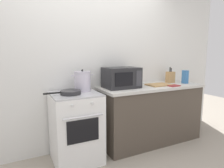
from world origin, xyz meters
name	(u,v)px	position (x,y,z in m)	size (l,w,h in m)	color
back_wall	(108,65)	(0.30, 0.97, 1.25)	(4.40, 0.10, 2.50)	silver
lower_cabinet_right	(151,115)	(0.90, 0.62, 0.44)	(1.64, 0.56, 0.88)	#4C4238
countertop_right	(152,87)	(0.90, 0.62, 0.90)	(1.70, 0.60, 0.04)	beige
stove	(76,127)	(-0.35, 0.60, 0.46)	(0.60, 0.64, 0.92)	white
stock_pot	(83,81)	(-0.21, 0.70, 1.05)	(0.31, 0.23, 0.29)	silver
frying_pan	(70,92)	(-0.43, 0.54, 0.95)	(0.45, 0.25, 0.05)	#28282B
microwave	(121,78)	(0.38, 0.68, 1.07)	(0.50, 0.37, 0.30)	#232326
cutting_board	(159,85)	(1.01, 0.60, 0.93)	(0.36, 0.26, 0.02)	tan
knife_block	(170,77)	(1.38, 0.74, 1.02)	(0.13, 0.10, 0.27)	tan
pasta_box	(185,77)	(1.55, 0.57, 1.03)	(0.08, 0.08, 0.22)	teal
oven_mitt	(173,86)	(1.17, 0.44, 0.93)	(0.18, 0.14, 0.02)	#993333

